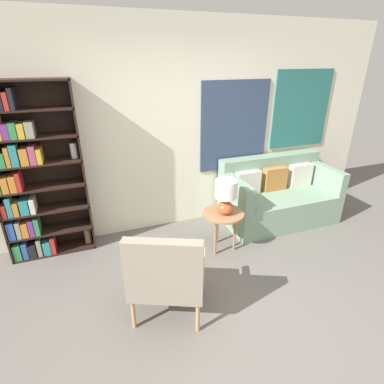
{
  "coord_description": "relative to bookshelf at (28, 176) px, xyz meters",
  "views": [
    {
      "loc": [
        -1.01,
        -1.7,
        2.21
      ],
      "look_at": [
        -0.0,
        1.04,
        0.9
      ],
      "focal_mm": 28.0,
      "sensor_mm": 36.0,
      "label": 1
    }
  ],
  "objects": [
    {
      "name": "ground_plane",
      "position": [
        1.65,
        -1.84,
        -1.01
      ],
      "size": [
        14.0,
        14.0,
        0.0
      ],
      "primitive_type": "plane",
      "color": "#66605B"
    },
    {
      "name": "wall_back",
      "position": [
        1.71,
        0.18,
        0.34
      ],
      "size": [
        6.4,
        0.08,
        2.7
      ],
      "color": "silver",
      "rests_on": "ground_plane"
    },
    {
      "name": "bookshelf",
      "position": [
        0.0,
        0.0,
        0.0
      ],
      "size": [
        0.95,
        0.3,
        2.02
      ],
      "color": "black",
      "rests_on": "ground_plane"
    },
    {
      "name": "armchair",
      "position": [
        1.14,
        -1.52,
        -0.51
      ],
      "size": [
        0.84,
        0.82,
        0.92
      ],
      "color": "tan",
      "rests_on": "ground_plane"
    },
    {
      "name": "couch",
      "position": [
        3.18,
        -0.24,
        -0.67
      ],
      "size": [
        1.6,
        0.82,
        0.91
      ],
      "color": "gray",
      "rests_on": "ground_plane"
    },
    {
      "name": "side_table",
      "position": [
        2.09,
        -0.7,
        -0.56
      ],
      "size": [
        0.5,
        0.5,
        0.52
      ],
      "color": "#99704C",
      "rests_on": "ground_plane"
    },
    {
      "name": "table_lamp",
      "position": [
        2.09,
        -0.73,
        -0.25
      ],
      "size": [
        0.26,
        0.26,
        0.43
      ],
      "color": "#C65128",
      "rests_on": "side_table"
    }
  ]
}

